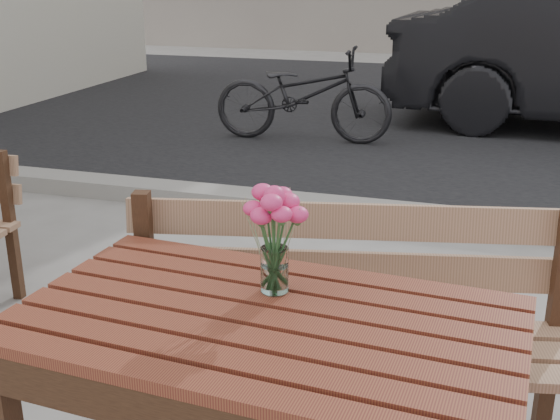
% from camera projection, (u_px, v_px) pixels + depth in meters
% --- Properties ---
extents(street, '(30.00, 8.12, 0.12)m').
position_uv_depth(street, '(440.00, 147.00, 6.44)').
color(street, black).
rests_on(street, ground).
extents(main_table, '(1.31, 0.82, 0.78)m').
position_uv_depth(main_table, '(266.00, 361.00, 1.79)').
color(main_table, '#591E17').
rests_on(main_table, ground).
extents(main_bench, '(1.55, 0.75, 0.93)m').
position_uv_depth(main_bench, '(348.00, 306.00, 2.27)').
color(main_bench, '#8C6348').
rests_on(main_bench, ground).
extents(main_vase, '(0.16, 0.16, 0.29)m').
position_uv_depth(main_vase, '(274.00, 227.00, 1.82)').
color(main_vase, white).
rests_on(main_vase, main_table).
extents(bicycle, '(1.74, 0.70, 0.89)m').
position_uv_depth(bicycle, '(303.00, 95.00, 6.67)').
color(bicycle, black).
rests_on(bicycle, ground).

